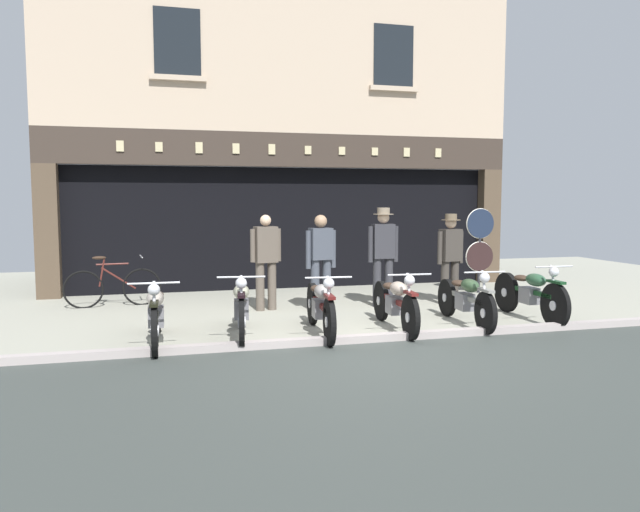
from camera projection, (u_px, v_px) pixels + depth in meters
name	position (u px, v px, depth m)	size (l,w,h in m)	color
ground	(397.00, 365.00, 7.24)	(21.96, 22.00, 0.18)	#989887
shop_facade	(273.00, 204.00, 14.73)	(10.26, 4.42, 6.86)	black
motorcycle_far_left	(156.00, 313.00, 8.10)	(0.62, 2.05, 0.92)	black
motorcycle_left	(241.00, 306.00, 8.54)	(0.62, 2.01, 0.93)	black
motorcycle_center_left	(321.00, 305.00, 8.68)	(0.62, 2.08, 0.91)	black
motorcycle_center	(395.00, 302.00, 9.00)	(0.62, 2.04, 0.91)	black
motorcycle_center_right	(466.00, 298.00, 9.34)	(0.62, 2.03, 0.91)	black
motorcycle_right	(530.00, 293.00, 9.76)	(0.62, 2.04, 0.93)	black
salesman_left	(266.00, 258.00, 10.55)	(0.55, 0.29, 1.66)	brown
shopkeeper_center	(321.00, 258.00, 10.51)	(0.55, 0.28, 1.66)	#3D424C
salesman_right	(383.00, 251.00, 10.93)	(0.56, 0.36, 1.77)	#2D2D33
assistant_far_right	(450.00, 254.00, 11.17)	(0.55, 0.34, 1.66)	#38332D
tyre_sign_pole	(480.00, 241.00, 12.54)	(0.62, 0.06, 1.74)	#232328
advert_board_near	(183.00, 208.00, 12.65)	(0.65, 0.03, 1.08)	silver
leaning_bicycle	(113.00, 286.00, 10.97)	(1.68, 0.50, 0.93)	black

